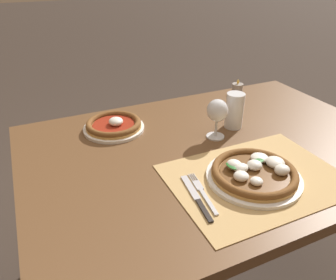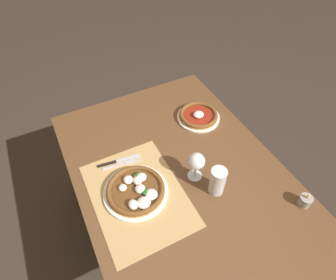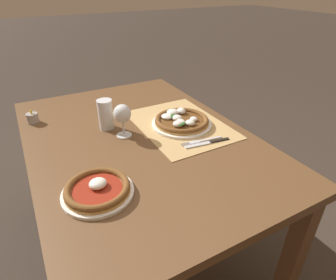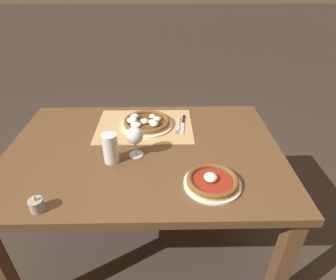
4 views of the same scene
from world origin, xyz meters
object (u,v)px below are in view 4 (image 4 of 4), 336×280
at_px(pizza_far, 212,181).
at_px(fork, 178,125).
at_px(pizza_near, 146,122).
at_px(votive_candle, 37,205).
at_px(pint_glass, 111,149).
at_px(knife, 183,124).
at_px(wine_glass, 135,137).

xyz_separation_m(pizza_far, fork, (0.12, -0.51, -0.01)).
xyz_separation_m(pizza_near, votive_candle, (0.38, 0.64, -0.00)).
bearing_deg(votive_candle, pint_glass, -127.44).
distance_m(pizza_far, knife, 0.53).
xyz_separation_m(pint_glass, knife, (-0.36, -0.34, -0.06)).
distance_m(pizza_near, knife, 0.21).
height_order(fork, votive_candle, votive_candle).
xyz_separation_m(pizza_near, knife, (-0.21, -0.01, -0.02)).
bearing_deg(knife, fork, 21.63).
relative_size(fork, votive_candle, 2.78).
relative_size(pint_glass, knife, 0.67).
distance_m(pizza_far, fork, 0.52).
bearing_deg(knife, votive_candle, 47.40).
bearing_deg(wine_glass, knife, -130.06).
distance_m(pizza_far, pint_glass, 0.49).
bearing_deg(pint_glass, votive_candle, 52.56).
bearing_deg(votive_candle, knife, -132.60).
height_order(wine_glass, knife, wine_glass).
relative_size(pizza_near, pint_glass, 2.04).
relative_size(wine_glass, knife, 0.72).
bearing_deg(pint_glass, knife, -136.65).
relative_size(pizza_near, pizza_far, 1.21).
distance_m(fork, votive_candle, 0.85).
xyz_separation_m(wine_glass, pint_glass, (0.11, 0.04, -0.04)).
xyz_separation_m(fork, knife, (-0.03, -0.01, 0.00)).
bearing_deg(wine_glass, pizza_far, 146.50).
bearing_deg(pizza_near, votive_candle, 58.97).
relative_size(wine_glass, votive_candle, 2.15).
bearing_deg(votive_candle, wine_glass, -134.56).
bearing_deg(pint_glass, wine_glass, -158.12).
height_order(fork, knife, knife).
xyz_separation_m(pizza_near, fork, (-0.18, 0.00, -0.02)).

